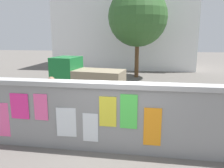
{
  "coord_description": "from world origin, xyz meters",
  "views": [
    {
      "loc": [
        0.65,
        -5.28,
        2.91
      ],
      "look_at": [
        -0.62,
        2.67,
        1.18
      ],
      "focal_mm": 36.11,
      "sensor_mm": 36.0,
      "label": 1
    }
  ],
  "objects_px": {
    "auto_rickshaw_truck": "(84,76)",
    "motorcycle": "(165,94)",
    "person_walking": "(52,96)",
    "tree_roadside": "(138,17)",
    "bicycle_near": "(92,117)"
  },
  "relations": [
    {
      "from": "bicycle_near",
      "to": "person_walking",
      "type": "distance_m",
      "value": 1.49
    },
    {
      "from": "auto_rickshaw_truck",
      "to": "motorcycle",
      "type": "xyz_separation_m",
      "value": [
        3.91,
        -1.33,
        -0.44
      ]
    },
    {
      "from": "auto_rickshaw_truck",
      "to": "tree_roadside",
      "type": "relative_size",
      "value": 0.61
    },
    {
      "from": "auto_rickshaw_truck",
      "to": "motorcycle",
      "type": "height_order",
      "value": "auto_rickshaw_truck"
    },
    {
      "from": "motorcycle",
      "to": "tree_roadside",
      "type": "distance_m",
      "value": 7.6
    },
    {
      "from": "motorcycle",
      "to": "person_walking",
      "type": "bearing_deg",
      "value": -143.59
    },
    {
      "from": "motorcycle",
      "to": "bicycle_near",
      "type": "distance_m",
      "value": 3.83
    },
    {
      "from": "person_walking",
      "to": "tree_roadside",
      "type": "height_order",
      "value": "tree_roadside"
    },
    {
      "from": "auto_rickshaw_truck",
      "to": "person_walking",
      "type": "bearing_deg",
      "value": -88.72
    },
    {
      "from": "bicycle_near",
      "to": "motorcycle",
      "type": "bearing_deg",
      "value": 49.82
    },
    {
      "from": "person_walking",
      "to": "auto_rickshaw_truck",
      "type": "bearing_deg",
      "value": 91.28
    },
    {
      "from": "bicycle_near",
      "to": "tree_roadside",
      "type": "xyz_separation_m",
      "value": [
        0.93,
        9.38,
        3.8
      ]
    },
    {
      "from": "person_walking",
      "to": "tree_roadside",
      "type": "distance_m",
      "value": 10.06
    },
    {
      "from": "bicycle_near",
      "to": "person_walking",
      "type": "relative_size",
      "value": 1.05
    },
    {
      "from": "motorcycle",
      "to": "person_walking",
      "type": "relative_size",
      "value": 1.17
    }
  ]
}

